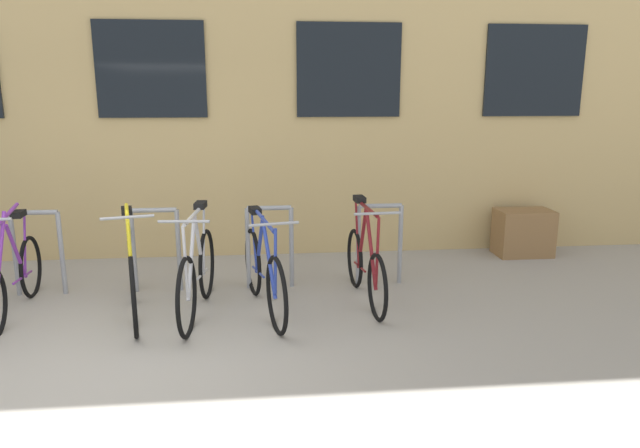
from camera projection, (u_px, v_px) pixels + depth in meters
name	position (u px, v px, depth m)	size (l,w,h in m)	color
ground_plane	(91.00, 376.00, 4.28)	(42.00, 42.00, 0.00)	#9E998E
storefront_building	(179.00, 15.00, 9.30)	(28.00, 5.52, 6.62)	tan
bike_rack	(97.00, 244.00, 5.97)	(6.52, 0.05, 0.91)	gray
bicycle_blue	(264.00, 272.00, 5.51)	(0.53, 1.74, 1.00)	black
bicycle_silver	(197.00, 274.00, 5.43)	(0.44, 1.71, 1.05)	black
bicycle_maroon	(365.00, 265.00, 5.78)	(0.44, 1.61, 1.05)	black
bicycle_purple	(13.00, 277.00, 5.41)	(0.44, 1.74, 1.07)	black
bicycle_yellow	(132.00, 275.00, 5.41)	(0.54, 1.68, 1.08)	black
planter_box	(523.00, 233.00, 7.42)	(0.70, 0.44, 0.60)	olive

